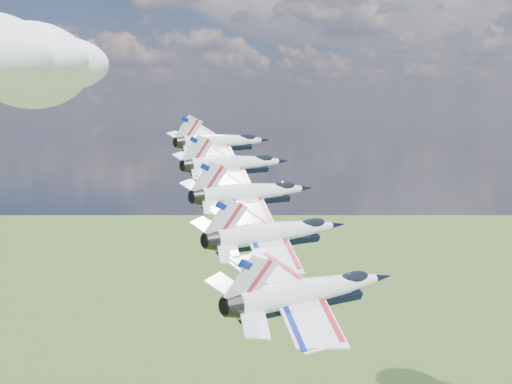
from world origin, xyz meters
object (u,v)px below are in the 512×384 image
Objects in this scene: jet_3 at (280,232)px; jet_0 at (225,141)px; jet_4 at (315,290)px; jet_2 at (256,192)px; jet_1 at (238,163)px.

jet_0 is at bearing 158.22° from jet_3.
jet_3 is at bearing -21.78° from jet_0.
jet_3 is at bearing 158.22° from jet_4.
jet_4 is (35.23, -34.61, -9.79)m from jet_0.
jet_2 is at bearing 158.22° from jet_4.
jet_1 reaches higher than jet_3.
jet_1 is 12.59m from jet_2.
jet_1 is at bearing 158.22° from jet_3.
jet_4 is at bearing -21.78° from jet_2.
jet_2 reaches higher than jet_4.
jet_2 is at bearing -21.78° from jet_1.
jet_3 reaches higher than jet_4.
jet_4 is (26.42, -25.96, -7.34)m from jet_1.
jet_3 is at bearing -21.78° from jet_1.
jet_1 is at bearing -21.78° from jet_0.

